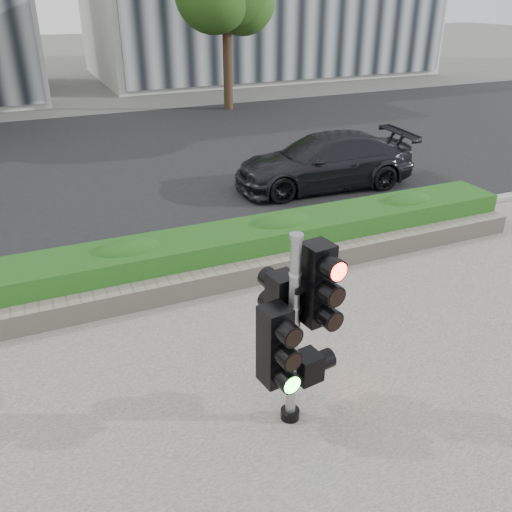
% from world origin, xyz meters
% --- Properties ---
extents(ground, '(120.00, 120.00, 0.00)m').
position_xyz_m(ground, '(0.00, 0.00, 0.00)').
color(ground, '#51514C').
rests_on(ground, ground).
extents(sidewalk, '(16.00, 11.00, 0.03)m').
position_xyz_m(sidewalk, '(0.00, -2.50, 0.01)').
color(sidewalk, '#9E9389').
rests_on(sidewalk, ground).
extents(road, '(60.00, 13.00, 0.02)m').
position_xyz_m(road, '(0.00, 10.00, 0.01)').
color(road, black).
rests_on(road, ground).
extents(curb, '(60.00, 0.25, 0.12)m').
position_xyz_m(curb, '(0.00, 3.15, 0.06)').
color(curb, gray).
rests_on(curb, ground).
extents(stone_wall, '(12.00, 0.32, 0.34)m').
position_xyz_m(stone_wall, '(0.00, 1.90, 0.20)').
color(stone_wall, gray).
rests_on(stone_wall, sidewalk).
extents(hedge, '(12.00, 1.00, 0.68)m').
position_xyz_m(hedge, '(0.00, 2.55, 0.37)').
color(hedge, '#307C26').
rests_on(hedge, sidewalk).
extents(traffic_signal, '(0.81, 0.63, 2.27)m').
position_xyz_m(traffic_signal, '(-0.19, -1.12, 1.28)').
color(traffic_signal, black).
rests_on(traffic_signal, sidewalk).
extents(car_dark, '(4.49, 2.11, 1.27)m').
position_xyz_m(car_dark, '(4.14, 5.64, 0.65)').
color(car_dark, black).
rests_on(car_dark, road).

